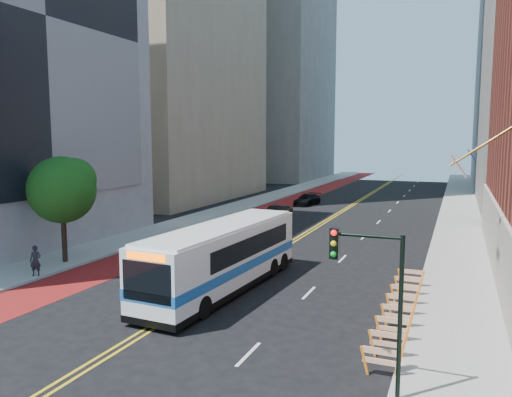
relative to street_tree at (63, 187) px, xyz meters
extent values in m
plane|color=black|center=(11.24, -6.04, -4.91)|extent=(160.00, 160.00, 0.00)
cube|color=gray|center=(-0.76, 23.96, -4.84)|extent=(4.00, 140.00, 0.15)
cube|color=gray|center=(23.24, 23.96, -4.84)|extent=(4.00, 140.00, 0.15)
cube|color=maroon|center=(3.14, 23.96, -4.91)|extent=(3.60, 140.00, 0.01)
cube|color=gold|center=(11.06, 23.96, -4.91)|extent=(0.14, 140.00, 0.01)
cube|color=gold|center=(11.42, 23.96, -4.91)|extent=(0.14, 140.00, 0.01)
cube|color=silver|center=(16.04, -8.04, -4.90)|extent=(0.14, 2.20, 0.01)
cube|color=silver|center=(16.04, -0.04, -4.90)|extent=(0.14, 2.20, 0.01)
cube|color=silver|center=(16.04, 7.96, -4.90)|extent=(0.14, 2.20, 0.01)
cube|color=silver|center=(16.04, 15.96, -4.90)|extent=(0.14, 2.20, 0.01)
cube|color=silver|center=(16.04, 23.96, -4.90)|extent=(0.14, 2.20, 0.01)
cube|color=silver|center=(16.04, 31.96, -4.90)|extent=(0.14, 2.20, 0.01)
cube|color=silver|center=(16.04, 39.96, -4.90)|extent=(0.14, 2.20, 0.01)
cube|color=silver|center=(16.04, 47.96, -4.90)|extent=(0.14, 2.20, 0.01)
cube|color=silver|center=(16.04, 55.96, -4.90)|extent=(0.14, 2.20, 0.01)
cube|color=silver|center=(16.04, 63.96, -4.90)|extent=(0.14, 2.20, 0.01)
cube|color=silver|center=(16.04, 71.96, -4.90)|extent=(0.14, 2.20, 0.01)
cube|color=silver|center=(16.04, 79.96, -4.90)|extent=(0.14, 2.20, 0.01)
cube|color=#9E9384|center=(25.29, 5.96, -2.91)|extent=(0.50, 36.00, 4.00)
cube|color=black|center=(25.39, -0.04, -3.81)|extent=(0.35, 2.80, 2.20)
cube|color=black|center=(25.39, 6.96, -3.81)|extent=(0.35, 2.80, 2.20)
cube|color=black|center=(25.39, 13.96, -3.81)|extent=(0.35, 2.80, 2.20)
cylinder|color=#A57F33|center=(23.94, 1.96, 2.69)|extent=(2.85, 0.12, 2.05)
cube|color=#B21419|center=(22.94, 1.96, 1.69)|extent=(0.75, 1.90, 1.05)
cube|color=navy|center=(23.49, 2.41, 2.24)|extent=(0.39, 0.85, 0.52)
cube|color=black|center=(-2.81, 1.96, 11.09)|extent=(0.30, 20.40, 24.00)
cube|color=slate|center=(-12.76, 71.96, 27.59)|extent=(20.00, 26.00, 65.00)
cube|color=orange|center=(20.29, -8.04, -4.41)|extent=(0.32, 0.06, 0.99)
cube|color=orange|center=(21.39, -8.04, -4.41)|extent=(0.32, 0.06, 0.99)
cube|color=orange|center=(20.84, -8.04, -4.01)|extent=(1.25, 0.05, 0.22)
cube|color=orange|center=(20.84, -8.04, -4.36)|extent=(1.25, 0.05, 0.18)
cube|color=orange|center=(20.29, -6.49, -4.41)|extent=(0.32, 0.06, 0.99)
cube|color=orange|center=(21.39, -6.49, -4.41)|extent=(0.32, 0.06, 0.99)
cube|color=orange|center=(20.84, -6.49, -4.01)|extent=(1.25, 0.05, 0.22)
cube|color=orange|center=(20.84, -6.49, -4.36)|extent=(1.25, 0.05, 0.18)
cube|color=orange|center=(20.29, -4.94, -4.41)|extent=(0.32, 0.06, 0.99)
cube|color=orange|center=(21.39, -4.94, -4.41)|extent=(0.32, 0.06, 0.99)
cube|color=orange|center=(20.84, -4.94, -4.01)|extent=(1.25, 0.05, 0.22)
cube|color=orange|center=(20.84, -4.94, -4.36)|extent=(1.25, 0.05, 0.18)
cube|color=orange|center=(20.29, -3.39, -4.41)|extent=(0.32, 0.06, 0.99)
cube|color=orange|center=(21.39, -3.39, -4.41)|extent=(0.32, 0.06, 0.99)
cube|color=orange|center=(20.84, -3.39, -4.01)|extent=(1.25, 0.05, 0.22)
cube|color=orange|center=(20.84, -3.39, -4.36)|extent=(1.25, 0.05, 0.18)
cube|color=orange|center=(20.29, -1.84, -4.41)|extent=(0.32, 0.06, 0.99)
cube|color=orange|center=(21.39, -1.84, -4.41)|extent=(0.32, 0.06, 0.99)
cube|color=orange|center=(20.84, -1.84, -4.01)|extent=(1.25, 0.05, 0.22)
cube|color=orange|center=(20.84, -1.84, -4.36)|extent=(1.25, 0.05, 0.18)
cube|color=orange|center=(20.29, -0.29, -4.41)|extent=(0.32, 0.06, 0.99)
cube|color=orange|center=(21.39, -0.29, -4.41)|extent=(0.32, 0.06, 0.99)
cube|color=orange|center=(20.84, -0.29, -4.01)|extent=(1.25, 0.05, 0.22)
cube|color=orange|center=(20.84, -0.29, -4.36)|extent=(1.25, 0.05, 0.18)
cube|color=orange|center=(20.29, 1.26, -4.41)|extent=(0.32, 0.06, 0.99)
cube|color=orange|center=(21.39, 1.26, -4.41)|extent=(0.32, 0.06, 0.99)
cube|color=orange|center=(20.84, 1.26, -4.01)|extent=(1.25, 0.05, 0.22)
cube|color=orange|center=(20.84, 1.26, -4.36)|extent=(1.25, 0.05, 0.18)
cube|color=orange|center=(20.29, 2.81, -4.41)|extent=(0.32, 0.06, 0.99)
cube|color=orange|center=(21.39, 2.81, -4.41)|extent=(0.32, 0.06, 0.99)
cube|color=orange|center=(20.84, 2.81, -4.01)|extent=(1.25, 0.05, 0.22)
cube|color=orange|center=(20.84, 2.81, -4.36)|extent=(1.25, 0.05, 0.18)
cylinder|color=black|center=(-0.06, -0.04, -3.16)|extent=(0.32, 0.32, 3.20)
sphere|color=#0D4012|center=(-0.06, -0.04, -0.16)|extent=(4.20, 4.20, 4.20)
sphere|color=#0D4012|center=(0.54, 0.36, 0.44)|extent=(2.80, 2.80, 2.80)
sphere|color=#0D4012|center=(-0.56, -0.34, 0.24)|extent=(2.40, 2.40, 2.40)
cylinder|color=black|center=(21.54, -9.54, -2.26)|extent=(0.14, 0.14, 5.00)
cylinder|color=black|center=(20.54, -9.54, 0.14)|extent=(2.00, 0.10, 0.10)
cube|color=black|center=(19.54, -9.54, -0.16)|extent=(0.28, 0.22, 0.95)
sphere|color=red|center=(19.54, -9.68, 0.19)|extent=(0.18, 0.18, 0.18)
sphere|color=yellow|center=(19.54, -9.68, -0.14)|extent=(0.18, 0.18, 0.18)
sphere|color=#0CA526|center=(19.54, -9.68, -0.47)|extent=(0.18, 0.18, 0.18)
cube|color=silver|center=(11.75, -1.33, -3.03)|extent=(3.49, 12.84, 3.02)
cube|color=#1652A2|center=(11.75, -1.33, -3.48)|extent=(3.54, 12.88, 0.48)
cube|color=black|center=(11.80, -0.48, -2.53)|extent=(3.32, 9.04, 1.01)
cube|color=black|center=(11.38, -7.63, -2.79)|extent=(2.42, 0.25, 1.69)
cube|color=black|center=(12.12, 4.98, -2.58)|extent=(2.20, 0.23, 1.06)
cube|color=#FF5905|center=(11.38, -7.64, -1.74)|extent=(1.93, 0.20, 0.32)
cube|color=silver|center=(11.75, -1.33, -1.47)|extent=(3.32, 12.20, 0.13)
cube|color=black|center=(11.75, -1.33, -4.54)|extent=(3.52, 12.87, 0.32)
cylinder|color=black|center=(10.27, -5.31, -4.38)|extent=(0.38, 1.08, 1.06)
cylinder|color=black|center=(12.76, -5.46, -4.38)|extent=(0.38, 1.08, 1.06)
cylinder|color=black|center=(10.71, 2.30, -4.38)|extent=(0.38, 1.08, 1.06)
cylinder|color=black|center=(13.21, 2.15, -4.38)|extent=(0.38, 1.08, 1.06)
cylinder|color=black|center=(10.80, 3.82, -4.38)|extent=(0.38, 1.08, 1.06)
cylinder|color=black|center=(13.30, 3.67, -4.38)|extent=(0.38, 1.08, 1.06)
imported|color=black|center=(6.12, 17.71, -4.14)|extent=(3.31, 4.86, 1.54)
imported|color=black|center=(6.77, 20.78, -4.18)|extent=(1.99, 4.57, 1.46)
imported|color=black|center=(6.19, 33.34, -4.24)|extent=(2.72, 4.92, 1.35)
imported|color=black|center=(0.84, -3.29, -3.89)|extent=(0.75, 0.62, 1.75)
camera|label=1|loc=(22.94, -24.25, 2.99)|focal=35.00mm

